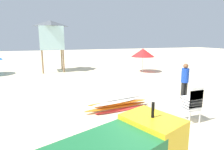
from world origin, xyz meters
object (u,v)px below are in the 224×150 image
at_px(beach_umbrella_left, 143,53).
at_px(stacked_plastic_chairs, 193,102).
at_px(surfboard_pile, 119,104).
at_px(lifeguard_tower, 51,35).
at_px(lifeguard_near_right, 185,79).

bearing_deg(beach_umbrella_left, stacked_plastic_chairs, -108.89).
xyz_separation_m(surfboard_pile, lifeguard_tower, (-1.89, 9.72, 2.68)).
distance_m(surfboard_pile, lifeguard_tower, 10.26).
xyz_separation_m(stacked_plastic_chairs, beach_umbrella_left, (3.01, 8.80, 0.84)).
bearing_deg(surfboard_pile, lifeguard_near_right, 3.17).
bearing_deg(lifeguard_tower, lifeguard_near_right, -62.08).
bearing_deg(beach_umbrella_left, lifeguard_near_right, -103.68).
distance_m(lifeguard_tower, beach_umbrella_left, 7.38).
height_order(stacked_plastic_chairs, surfboard_pile, stacked_plastic_chairs).
bearing_deg(surfboard_pile, lifeguard_tower, 101.00).
bearing_deg(lifeguard_near_right, surfboard_pile, -176.83).
bearing_deg(lifeguard_near_right, stacked_plastic_chairs, -124.06).
bearing_deg(lifeguard_tower, stacked_plastic_chairs, -72.25).
xyz_separation_m(lifeguard_near_right, lifeguard_tower, (-5.06, 9.54, 2.00)).
xyz_separation_m(stacked_plastic_chairs, lifeguard_tower, (-3.70, 11.55, 2.22)).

